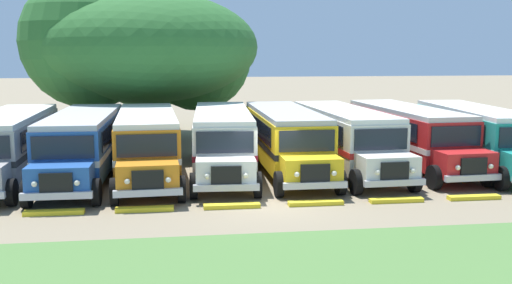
{
  "coord_description": "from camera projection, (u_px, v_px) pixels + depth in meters",
  "views": [
    {
      "loc": [
        -3.38,
        -20.58,
        5.44
      ],
      "look_at": [
        0.0,
        4.11,
        1.6
      ],
      "focal_mm": 40.87,
      "sensor_mm": 36.0,
      "label": 1
    }
  ],
  "objects": [
    {
      "name": "parked_bus_slot_3",
      "position": [
        222.0,
        138.0,
        26.52
      ],
      "size": [
        3.19,
        10.91,
        2.82
      ],
      "rotation": [
        0.0,
        0.0,
        -1.63
      ],
      "color": "silver",
      "rests_on": "ground_plane"
    },
    {
      "name": "parked_bus_slot_5",
      "position": [
        345.0,
        136.0,
        27.21
      ],
      "size": [
        3.1,
        10.89,
        2.82
      ],
      "rotation": [
        0.0,
        0.0,
        -1.52
      ],
      "color": "silver",
      "rests_on": "ground_plane"
    },
    {
      "name": "parked_bus_slot_7",
      "position": [
        477.0,
        134.0,
        27.8
      ],
      "size": [
        3.23,
        10.92,
        2.82
      ],
      "rotation": [
        0.0,
        0.0,
        -1.63
      ],
      "color": "teal",
      "rests_on": "ground_plane"
    },
    {
      "name": "parked_bus_slot_0",
      "position": [
        9.0,
        143.0,
        25.18
      ],
      "size": [
        2.91,
        10.87,
        2.82
      ],
      "rotation": [
        0.0,
        0.0,
        -1.55
      ],
      "color": "#9E9993",
      "rests_on": "ground_plane"
    },
    {
      "name": "parked_bus_slot_6",
      "position": [
        409.0,
        133.0,
        28.07
      ],
      "size": [
        3.19,
        10.91,
        2.82
      ],
      "rotation": [
        0.0,
        0.0,
        -1.51
      ],
      "color": "red",
      "rests_on": "ground_plane"
    },
    {
      "name": "curb_wheelstop_6",
      "position": [
        474.0,
        197.0,
        21.76
      ],
      "size": [
        2.0,
        0.36,
        0.15
      ],
      "primitive_type": "cube",
      "color": "yellow",
      "rests_on": "ground_plane"
    },
    {
      "name": "ground_plane",
      "position": [
        271.0,
        202.0,
        21.43
      ],
      "size": [
        220.0,
        220.0,
        0.0
      ],
      "primitive_type": "plane",
      "color": "#84755B"
    },
    {
      "name": "curb_wheelstop_2",
      "position": [
        145.0,
        209.0,
        20.14
      ],
      "size": [
        2.0,
        0.36,
        0.15
      ],
      "primitive_type": "cube",
      "color": "yellow",
      "rests_on": "ground_plane"
    },
    {
      "name": "broad_shade_tree",
      "position": [
        143.0,
        48.0,
        35.44
      ],
      "size": [
        13.74,
        13.74,
        9.96
      ],
      "color": "brown",
      "rests_on": "ground_plane"
    },
    {
      "name": "curb_wheelstop_3",
      "position": [
        232.0,
        206.0,
        20.55
      ],
      "size": [
        2.0,
        0.36,
        0.15
      ],
      "primitive_type": "cube",
      "color": "yellow",
      "rests_on": "ground_plane"
    },
    {
      "name": "parked_bus_slot_4",
      "position": [
        286.0,
        137.0,
        26.83
      ],
      "size": [
        2.72,
        10.84,
        2.82
      ],
      "rotation": [
        0.0,
        0.0,
        -1.57
      ],
      "color": "yellow",
      "rests_on": "ground_plane"
    },
    {
      "name": "curb_wheelstop_5",
      "position": [
        396.0,
        200.0,
        21.36
      ],
      "size": [
        2.0,
        0.36,
        0.15
      ],
      "primitive_type": "cube",
      "color": "yellow",
      "rests_on": "ground_plane"
    },
    {
      "name": "curb_wheelstop_1",
      "position": [
        54.0,
        212.0,
        19.73
      ],
      "size": [
        2.0,
        0.36,
        0.15
      ],
      "primitive_type": "cube",
      "color": "yellow",
      "rests_on": "ground_plane"
    },
    {
      "name": "parked_bus_slot_1",
      "position": [
        83.0,
        142.0,
        25.29
      ],
      "size": [
        2.75,
        10.85,
        2.82
      ],
      "rotation": [
        0.0,
        0.0,
        -1.58
      ],
      "color": "#23519E",
      "rests_on": "ground_plane"
    },
    {
      "name": "parked_bus_slot_2",
      "position": [
        147.0,
        141.0,
        25.68
      ],
      "size": [
        3.12,
        10.9,
        2.82
      ],
      "rotation": [
        0.0,
        0.0,
        -1.52
      ],
      "color": "orange",
      "rests_on": "ground_plane"
    },
    {
      "name": "curb_wheelstop_4",
      "position": [
        316.0,
        203.0,
        20.95
      ],
      "size": [
        2.0,
        0.36,
        0.15
      ],
      "primitive_type": "cube",
      "color": "yellow",
      "rests_on": "ground_plane"
    }
  ]
}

